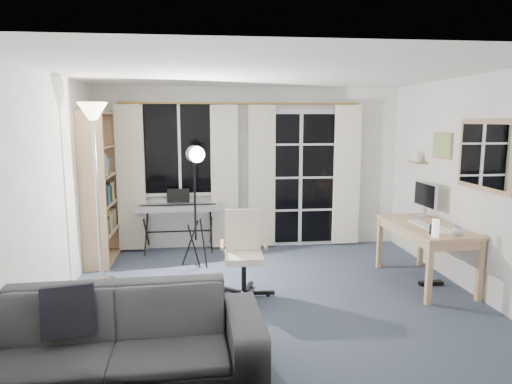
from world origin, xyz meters
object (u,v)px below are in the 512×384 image
desk (426,232)px  mug (458,230)px  monitor (425,196)px  bookshelf (97,192)px  office_chair (243,245)px  torchiere_lamp (94,139)px  keyboard_piano (178,209)px  studio_light (195,169)px  sofa (111,324)px

desk → mug: 0.53m
monitor → bookshelf: bearing=166.3°
office_chair → mug: 2.30m
torchiere_lamp → keyboard_piano: torchiere_lamp is taller
keyboard_piano → studio_light: (0.27, -0.71, 0.65)m
bookshelf → keyboard_piano: 1.13m
keyboard_piano → studio_light: bearing=-70.6°
torchiere_lamp → studio_light: size_ratio=1.29×
bookshelf → office_chair: (1.85, -1.39, -0.41)m
torchiere_lamp → desk: size_ratio=1.58×
studio_light → sofa: 2.74m
office_chair → bookshelf: bearing=145.3°
mug → studio_light: bearing=154.5°
torchiere_lamp → office_chair: 2.07m
studio_light → monitor: size_ratio=3.23×
studio_light → monitor: (2.88, -0.38, -0.34)m
office_chair → sofa: 1.95m
studio_light → torchiere_lamp: bearing=179.7°
sofa → bookshelf: bearing=101.6°
office_chair → mug: bearing=-7.8°
torchiere_lamp → desk: 3.98m
office_chair → sofa: (-1.11, -1.60, -0.12)m
keyboard_piano → sofa: (-0.31, -3.25, -0.22)m
torchiere_lamp → office_chair: torchiere_lamp is taller
studio_light → office_chair: bearing=-81.4°
keyboard_piano → sofa: 3.27m
keyboard_piano → bookshelf: bearing=-167.5°
studio_light → desk: size_ratio=1.22×
torchiere_lamp → desk: bearing=-6.1°
sofa → monitor: bearing=29.5°
bookshelf → desk: 4.22m
desk → monitor: bearing=63.8°
torchiere_lamp → studio_light: 1.26m
studio_light → mug: size_ratio=14.19×
monitor → mug: 0.98m
bookshelf → keyboard_piano: bearing=13.0°
keyboard_piano → mug: 3.67m
torchiere_lamp → sofa: torchiere_lamp is taller
bookshelf → mug: (4.11, -1.78, -0.21)m
bookshelf → desk: bearing=-18.7°
bookshelf → keyboard_piano: bookshelf is taller
torchiere_lamp → keyboard_piano: bearing=53.1°
keyboard_piano → desk: size_ratio=0.91×
sofa → desk: bearing=25.2°
monitor → desk: bearing=-116.2°
bookshelf → studio_light: bearing=-19.8°
bookshelf → mug: bookshelf is taller
office_chair → mug: office_chair is taller
torchiere_lamp → keyboard_piano: size_ratio=1.75×
torchiere_lamp → monitor: (4.00, 0.04, -0.73)m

